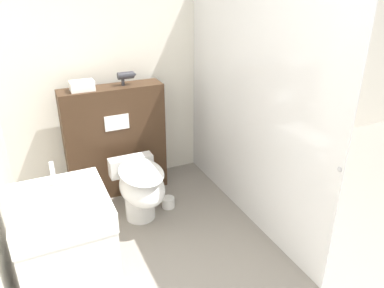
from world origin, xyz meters
name	(u,v)px	position (x,y,z in m)	size (l,w,h in m)	color
wall_back	(140,57)	(0.00, 2.26, 1.25)	(8.00, 0.06, 2.50)	silver
partition_panel	(116,141)	(-0.36, 2.01, 0.53)	(0.93, 0.25, 1.06)	#3D2819
shower_glass	(249,111)	(0.56, 1.19, 0.96)	(0.04, 2.08, 1.93)	silver
toilet	(140,188)	(-0.31, 1.44, 0.32)	(0.39, 0.63, 0.52)	white
sink_vanity	(71,269)	(-1.00, 0.53, 0.47)	(0.48, 0.52, 1.09)	white
hair_drier	(126,76)	(-0.21, 2.00, 1.15)	(0.17, 0.07, 0.12)	#2D2D33
folded_towel	(82,86)	(-0.61, 2.00, 1.11)	(0.20, 0.14, 0.08)	white
spare_toilet_roll	(168,202)	(-0.03, 1.52, 0.05)	(0.12, 0.12, 0.10)	white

